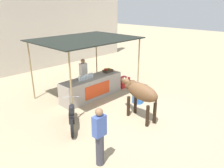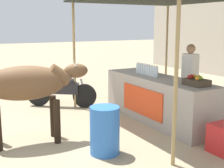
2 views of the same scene
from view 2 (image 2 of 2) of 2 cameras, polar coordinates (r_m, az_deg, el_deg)
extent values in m
plane|color=tan|center=(5.94, -9.21, -9.68)|extent=(60.00, 60.00, 0.00)
cube|color=#9E9389|center=(6.82, 8.31, -2.73)|extent=(3.00, 0.80, 0.96)
cube|color=red|center=(6.58, 5.47, -3.16)|extent=(1.40, 0.02, 0.58)
cylinder|color=#997F51|center=(7.75, -6.93, 5.13)|extent=(0.06, 0.06, 2.61)
cylinder|color=#997F51|center=(4.51, 11.62, 0.91)|extent=(0.06, 0.06, 2.61)
cylinder|color=#997F51|center=(9.22, 9.94, 5.96)|extent=(0.06, 0.06, 2.61)
cylinder|color=silver|center=(7.25, 4.72, 2.90)|extent=(0.07, 0.07, 0.22)
cylinder|color=white|center=(7.23, 4.73, 3.88)|extent=(0.04, 0.04, 0.03)
cylinder|color=silver|center=(7.17, 5.12, 2.81)|extent=(0.07, 0.07, 0.22)
cylinder|color=white|center=(7.16, 5.13, 3.80)|extent=(0.04, 0.04, 0.03)
cylinder|color=silver|center=(7.10, 5.52, 2.72)|extent=(0.07, 0.07, 0.22)
cylinder|color=white|center=(7.08, 5.54, 3.72)|extent=(0.04, 0.04, 0.03)
cylinder|color=silver|center=(7.03, 5.94, 2.63)|extent=(0.07, 0.07, 0.22)
cylinder|color=white|center=(7.01, 5.96, 3.64)|extent=(0.04, 0.04, 0.03)
cylinder|color=silver|center=(6.95, 6.37, 2.53)|extent=(0.07, 0.07, 0.22)
cylinder|color=white|center=(6.94, 6.39, 3.55)|extent=(0.04, 0.04, 0.03)
cylinder|color=silver|center=(6.88, 6.80, 2.43)|extent=(0.07, 0.07, 0.22)
cylinder|color=white|center=(6.87, 6.82, 3.47)|extent=(0.04, 0.04, 0.03)
cylinder|color=silver|center=(6.81, 7.24, 2.34)|extent=(0.07, 0.07, 0.22)
cylinder|color=white|center=(6.79, 7.27, 3.38)|extent=(0.04, 0.04, 0.03)
cylinder|color=silver|center=(6.74, 7.70, 2.23)|extent=(0.07, 0.07, 0.22)
cylinder|color=white|center=(6.72, 7.72, 3.29)|extent=(0.04, 0.04, 0.03)
cylinder|color=silver|center=(6.67, 8.16, 2.13)|extent=(0.07, 0.07, 0.22)
cylinder|color=white|center=(6.65, 8.19, 3.20)|extent=(0.04, 0.04, 0.03)
cube|color=#3F3326|center=(5.94, 15.20, 0.30)|extent=(0.44, 0.32, 0.12)
sphere|color=orange|center=(5.82, 15.32, 0.96)|extent=(0.08, 0.08, 0.08)
sphere|color=#8CB22D|center=(6.05, 15.53, 1.30)|extent=(0.08, 0.08, 0.08)
sphere|color=#B21E19|center=(6.06, 14.33, 1.38)|extent=(0.08, 0.08, 0.08)
sphere|color=orange|center=(6.08, 14.78, 1.39)|extent=(0.08, 0.08, 0.08)
sphere|color=#8CB22D|center=(5.91, 15.90, 1.07)|extent=(0.08, 0.08, 0.08)
sphere|color=orange|center=(5.97, 15.58, 1.17)|extent=(0.08, 0.08, 0.08)
sphere|color=#B21E19|center=(5.98, 13.95, 1.28)|extent=(0.08, 0.08, 0.08)
cylinder|color=#383842|center=(7.18, 13.84, -2.57)|extent=(0.22, 0.22, 0.88)
cube|color=silver|center=(7.06, 14.10, 3.13)|extent=(0.34, 0.20, 0.56)
sphere|color=#A87A56|center=(7.02, 14.25, 6.29)|extent=(0.20, 0.20, 0.20)
cylinder|color=blue|center=(5.07, -1.34, -8.48)|extent=(0.48, 0.48, 0.78)
ellipsoid|color=brown|center=(5.54, -15.58, 0.16)|extent=(0.71, 1.46, 0.60)
cylinder|color=black|center=(5.93, -10.69, -5.77)|extent=(0.12, 0.12, 0.78)
cylinder|color=black|center=(5.59, -10.00, -6.78)|extent=(0.12, 0.12, 0.78)
cylinder|color=brown|center=(5.60, -9.58, 1.63)|extent=(0.30, 0.48, 0.41)
ellipsoid|color=brown|center=(5.66, -6.62, 2.41)|extent=(0.28, 0.47, 0.26)
cone|color=beige|center=(5.70, -7.02, 3.89)|extent=(0.05, 0.05, 0.10)
cone|color=beige|center=(5.57, -6.67, 3.73)|extent=(0.05, 0.05, 0.10)
cylinder|color=black|center=(7.88, -5.04, -2.16)|extent=(0.42, 0.53, 0.60)
cylinder|color=black|center=(8.22, -13.24, -1.87)|extent=(0.42, 0.53, 0.60)
cube|color=black|center=(7.99, -9.26, -0.76)|extent=(0.68, 0.83, 0.28)
ellipsoid|color=black|center=(7.90, -7.77, 0.33)|extent=(0.37, 0.41, 0.20)
cube|color=black|center=(8.01, -10.53, 0.40)|extent=(0.41, 0.46, 0.10)
cylinder|color=#99999E|center=(7.78, -5.47, 2.02)|extent=(0.46, 0.35, 0.03)
cylinder|color=#99999E|center=(7.84, -5.20, -0.73)|extent=(0.16, 0.19, 0.49)
camera|label=1|loc=(11.73, -45.76, 17.31)|focal=35.00mm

